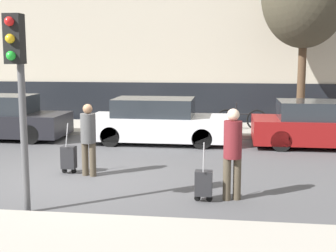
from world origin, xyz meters
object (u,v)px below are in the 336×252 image
object	(u,v)px
pedestrian_left	(88,136)
trolley_left	(69,157)
pedestrian_right	(233,149)
trolley_right	(204,183)
parked_car_2	(321,125)
parked_car_1	(158,122)
parked_bicycle	(241,119)
traffic_light	(18,73)
parked_car_0	(1,118)

from	to	relation	value
pedestrian_left	trolley_left	xyz separation A→B (m)	(-0.53, 0.15, -0.55)
pedestrian_right	trolley_right	bearing A→B (deg)	-179.94
trolley_left	pedestrian_left	bearing A→B (deg)	-16.00
parked_car_2	trolley_right	xyz separation A→B (m)	(-3.13, -5.76, -0.29)
parked_car_1	pedestrian_left	xyz separation A→B (m)	(-0.92, -4.21, 0.27)
trolley_right	parked_bicycle	xyz separation A→B (m)	(0.85, 7.91, 0.14)
trolley_left	traffic_light	bearing A→B (deg)	-85.83
parked_car_1	traffic_light	bearing A→B (deg)	-100.26
parked_car_0	parked_bicycle	world-z (taller)	parked_car_0
trolley_left	parked_car_2	bearing A→B (deg)	32.73
pedestrian_right	trolley_left	bearing A→B (deg)	139.99
parked_car_2	pedestrian_left	xyz separation A→B (m)	(-5.81, -4.22, 0.28)
pedestrian_left	pedestrian_right	xyz separation A→B (m)	(3.20, -1.36, 0.06)
parked_car_1	trolley_right	xyz separation A→B (m)	(1.75, -5.75, -0.30)
parked_car_1	parked_bicycle	distance (m)	3.39
pedestrian_right	parked_bicycle	size ratio (longest dim) A/B	0.98
parked_car_0	traffic_light	size ratio (longest dim) A/B	1.25
parked_car_0	pedestrian_right	size ratio (longest dim) A/B	2.42
parked_car_1	traffic_light	size ratio (longest dim) A/B	1.31
parked_car_1	parked_car_2	bearing A→B (deg)	0.13
parked_car_2	parked_bicycle	xyz separation A→B (m)	(-2.28, 2.15, -0.15)
trolley_left	parked_bicycle	xyz separation A→B (m)	(4.06, 6.23, 0.12)
parked_car_0	pedestrian_right	xyz separation A→B (m)	(7.48, -5.61, 0.32)
parked_car_0	parked_car_2	xyz separation A→B (m)	(10.08, -0.02, -0.02)
pedestrian_left	trolley_right	xyz separation A→B (m)	(2.68, -1.53, -0.57)
parked_car_0	parked_car_2	size ratio (longest dim) A/B	1.03
trolley_right	traffic_light	distance (m)	3.82
parked_car_2	trolley_right	world-z (taller)	parked_car_2
parked_car_2	parked_car_0	bearing A→B (deg)	179.89
parked_car_0	trolley_left	world-z (taller)	parked_car_0
pedestrian_left	trolley_right	size ratio (longest dim) A/B	1.45
pedestrian_left	trolley_left	world-z (taller)	pedestrian_left
parked_car_0	trolley_right	xyz separation A→B (m)	(6.96, -5.78, -0.31)
parked_car_2	parked_bicycle	bearing A→B (deg)	136.60
traffic_light	parked_bicycle	world-z (taller)	traffic_light
pedestrian_left	trolley_right	world-z (taller)	pedestrian_left
parked_car_0	parked_bicycle	size ratio (longest dim) A/B	2.38
trolley_left	trolley_right	bearing A→B (deg)	-27.71
parked_car_0	traffic_light	bearing A→B (deg)	-60.25
pedestrian_right	parked_car_2	bearing A→B (deg)	47.11
parked_car_2	pedestrian_right	xyz separation A→B (m)	(-2.60, -5.59, 0.35)
trolley_right	pedestrian_left	bearing A→B (deg)	150.21
pedestrian_right	parked_car_0	bearing A→B (deg)	125.24
pedestrian_left	parked_bicycle	world-z (taller)	pedestrian_left
parked_car_0	parked_bicycle	distance (m)	8.09
parked_car_2	parked_bicycle	world-z (taller)	parked_car_2
parked_car_1	trolley_right	size ratio (longest dim) A/B	3.92
trolley_left	traffic_light	xyz separation A→B (m)	(0.21, -2.83, 2.04)
parked_car_0	parked_car_1	world-z (taller)	parked_car_0
trolley_left	pedestrian_right	distance (m)	4.07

